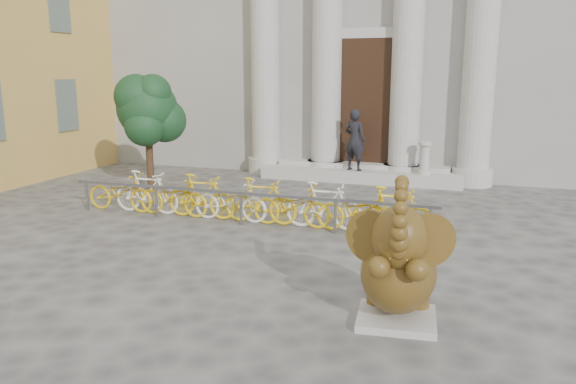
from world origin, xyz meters
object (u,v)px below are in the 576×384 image
(elephant_statue, at_px, (399,270))
(bike_rack, at_px, (245,200))
(pedestrian, at_px, (355,140))
(tree, at_px, (148,110))

(elephant_statue, distance_m, bike_rack, 5.60)
(elephant_statue, relative_size, bike_rack, 0.24)
(elephant_statue, xyz_separation_m, bike_rack, (-3.86, 4.04, -0.24))
(elephant_statue, height_order, pedestrian, pedestrian)
(tree, distance_m, pedestrian, 5.94)
(pedestrian, bearing_deg, tree, 47.84)
(elephant_statue, relative_size, tree, 0.64)
(bike_rack, xyz_separation_m, pedestrian, (1.31, 5.21, 0.76))
(elephant_statue, bearing_deg, tree, 134.61)
(bike_rack, height_order, pedestrian, pedestrian)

